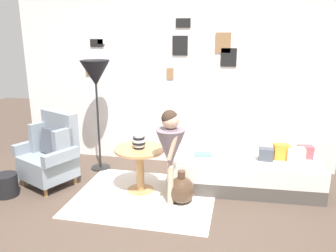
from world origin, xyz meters
TOP-DOWN VIEW (x-y plane):
  - ground_plane at (0.00, 0.00)m, footprint 12.00×12.00m
  - gallery_wall at (0.00, 1.95)m, footprint 4.80×0.12m
  - rug at (-0.08, 0.66)m, footprint 1.71×1.42m
  - armchair at (-1.38, 0.78)m, footprint 0.89×0.80m
  - daybed at (1.11, 1.22)m, footprint 1.94×0.89m
  - pillow_head at (1.87, 1.39)m, footprint 0.19×0.14m
  - pillow_mid at (1.73, 1.27)m, footprint 0.23×0.15m
  - pillow_back at (1.56, 1.28)m, footprint 0.20×0.15m
  - pillow_extra at (1.37, 1.20)m, footprint 0.18×0.13m
  - side_table at (-0.18, 0.81)m, footprint 0.63×0.63m
  - vase_striped at (-0.19, 0.81)m, footprint 0.17×0.17m
  - floor_lamp at (-0.98, 1.41)m, footprint 0.41×0.41m
  - person_child at (0.26, 0.57)m, footprint 0.34×0.34m
  - book_on_daybed at (0.56, 1.21)m, footprint 0.24×0.19m
  - demijohn_near at (0.38, 0.62)m, footprint 0.32×0.32m
  - magazine_basket at (-1.78, 0.34)m, footprint 0.28×0.28m

SIDE VIEW (x-z plane):
  - ground_plane at x=0.00m, z-range 0.00..0.00m
  - rug at x=-0.08m, z-range 0.00..0.01m
  - magazine_basket at x=-1.78m, z-range 0.00..0.28m
  - demijohn_near at x=0.38m, z-range -0.04..0.37m
  - daybed at x=1.11m, z-range 0.00..0.40m
  - book_on_daybed at x=0.56m, z-range 0.40..0.43m
  - side_table at x=-0.18m, z-range 0.13..0.71m
  - armchair at x=-1.38m, z-range -0.05..0.92m
  - pillow_extra at x=1.37m, z-range 0.40..0.56m
  - pillow_head at x=1.87m, z-range 0.40..0.56m
  - pillow_mid at x=1.73m, z-range 0.40..0.57m
  - pillow_back at x=1.56m, z-range 0.40..0.60m
  - vase_striped at x=-0.19m, z-range 0.56..0.80m
  - person_child at x=0.26m, z-range 0.16..1.31m
  - gallery_wall at x=0.00m, z-range 0.00..2.60m
  - floor_lamp at x=-0.98m, z-range 0.57..2.17m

